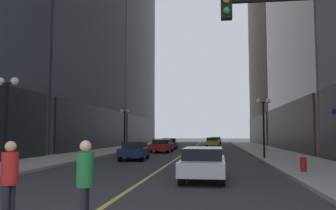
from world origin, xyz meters
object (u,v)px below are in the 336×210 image
at_px(car_red, 162,145).
at_px(fire_hydrant_right, 303,166).
at_px(car_yellow, 213,142).
at_px(traffic_light_near_right, 318,56).
at_px(pedestrian_in_red_jacket, 10,176).
at_px(street_lamp_left_far, 125,120).
at_px(pedestrian_in_green_parka, 85,178).
at_px(car_blue, 169,143).
at_px(street_lamp_right_mid, 263,115).
at_px(car_maroon, 216,140).
at_px(car_navy, 135,150).
at_px(street_lamp_left_near, 7,103).
at_px(car_white, 203,162).

xyz_separation_m(car_red, fire_hydrant_right, (9.26, -17.95, -0.32)).
distance_m(car_yellow, traffic_light_near_right, 43.71).
xyz_separation_m(car_red, pedestrian_in_red_jacket, (1.04, -28.08, 0.30)).
distance_m(car_red, street_lamp_left_far, 4.82).
bearing_deg(street_lamp_left_far, traffic_light_near_right, -66.39).
height_order(pedestrian_in_green_parka, traffic_light_near_right, traffic_light_near_right).
xyz_separation_m(car_blue, fire_hydrant_right, (9.56, -25.83, -0.32)).
distance_m(pedestrian_in_red_jacket, street_lamp_right_mid, 20.93).
xyz_separation_m(car_red, car_maroon, (5.40, 27.05, -0.00)).
bearing_deg(pedestrian_in_green_parka, traffic_light_near_right, 22.32).
xyz_separation_m(car_red, street_lamp_right_mid, (8.76, -8.76, 2.54)).
bearing_deg(traffic_light_near_right, car_red, 106.40).
bearing_deg(car_navy, street_lamp_left_near, -109.38).
distance_m(car_maroon, traffic_light_near_right, 53.39).
bearing_deg(street_lamp_left_far, street_lamp_right_mid, -36.39).
bearing_deg(traffic_light_near_right, fire_hydrant_right, 79.36).
bearing_deg(car_navy, street_lamp_right_mid, 8.19).
bearing_deg(fire_hydrant_right, traffic_light_near_right, -100.64).
height_order(traffic_light_near_right, street_lamp_right_mid, traffic_light_near_right).
height_order(street_lamp_left_far, fire_hydrant_right, street_lamp_left_far).
relative_size(car_yellow, fire_hydrant_right, 5.84).
height_order(car_navy, car_blue, same).
bearing_deg(fire_hydrant_right, car_red, 117.29).
bearing_deg(car_red, car_navy, -92.60).
relative_size(street_lamp_left_far, street_lamp_right_mid, 1.00).
xyz_separation_m(car_red, pedestrian_in_green_parka, (2.72, -28.25, 0.31)).
bearing_deg(car_navy, car_yellow, 78.83).
relative_size(car_blue, pedestrian_in_red_jacket, 2.54).
xyz_separation_m(car_maroon, pedestrian_in_red_jacket, (-4.36, -55.13, 0.30)).
distance_m(pedestrian_in_green_parka, fire_hydrant_right, 12.22).
xyz_separation_m(car_red, traffic_light_near_right, (7.71, -26.20, 3.02)).
relative_size(car_blue, fire_hydrant_right, 5.52).
bearing_deg(car_yellow, car_blue, -119.08).
xyz_separation_m(street_lamp_left_near, street_lamp_right_mid, (12.80, 11.50, 0.00)).
bearing_deg(pedestrian_in_green_parka, fire_hydrant_right, 57.58).
bearing_deg(car_white, car_blue, 100.18).
relative_size(car_red, pedestrian_in_green_parka, 2.36).
xyz_separation_m(car_blue, pedestrian_in_green_parka, (3.02, -36.13, 0.31)).
distance_m(car_red, traffic_light_near_right, 27.48).
height_order(car_blue, car_maroon, same).
bearing_deg(car_blue, fire_hydrant_right, -69.69).
relative_size(pedestrian_in_red_jacket, street_lamp_left_near, 0.39).
bearing_deg(pedestrian_in_green_parka, car_yellow, 87.19).
relative_size(pedestrian_in_green_parka, street_lamp_left_near, 0.40).
relative_size(car_yellow, pedestrian_in_red_jacket, 2.69).
xyz_separation_m(pedestrian_in_green_parka, fire_hydrant_right, (6.54, 10.30, -0.63)).
distance_m(car_blue, street_lamp_left_near, 28.50).
bearing_deg(car_maroon, fire_hydrant_right, -85.09).
height_order(car_white, car_navy, same).
distance_m(street_lamp_left_near, fire_hydrant_right, 13.80).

